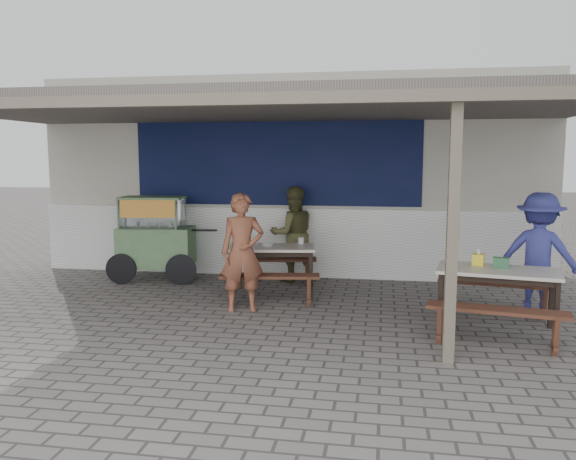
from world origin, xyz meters
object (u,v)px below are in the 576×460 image
(table_right, at_px, (497,276))
(bench_right_street, at_px, (496,318))
(vendor_cart, at_px, (155,235))
(patron_street_side, at_px, (242,252))
(table_left, at_px, (272,251))
(bench_left_street, at_px, (270,283))
(condiment_jar, at_px, (301,241))
(patron_wall_side, at_px, (293,234))
(patron_right_table, at_px, (539,254))
(condiment_bowl, at_px, (267,245))
(bench_left_wall, at_px, (273,265))
(bench_right_wall, at_px, (496,290))
(tissue_box, at_px, (478,260))
(donation_box, at_px, (501,263))

(table_right, distance_m, bench_right_street, 0.78)
(table_right, bearing_deg, vendor_cart, 169.50)
(patron_street_side, bearing_deg, table_left, 59.51)
(bench_left_street, xyz_separation_m, condiment_jar, (0.30, 0.96, 0.46))
(patron_street_side, xyz_separation_m, patron_wall_side, (0.37, 1.97, -0.00))
(table_right, distance_m, vendor_cart, 5.51)
(table_left, bearing_deg, bench_left_street, -90.00)
(table_left, bearing_deg, patron_right_table, -16.09)
(patron_right_table, relative_size, condiment_bowl, 8.69)
(bench_left_wall, relative_size, patron_wall_side, 0.89)
(bench_left_street, xyz_separation_m, patron_wall_side, (0.06, 1.70, 0.46))
(bench_left_wall, height_order, table_right, table_right)
(bench_right_wall, height_order, patron_wall_side, patron_wall_side)
(condiment_bowl, bearing_deg, bench_left_street, -75.45)
(patron_wall_side, bearing_deg, bench_left_street, 65.74)
(bench_right_wall, relative_size, patron_wall_side, 0.94)
(bench_right_wall, bearing_deg, bench_left_street, -168.42)
(tissue_box, bearing_deg, vendor_cart, 160.75)
(bench_left_street, height_order, patron_right_table, patron_right_table)
(bench_right_wall, bearing_deg, patron_wall_side, 161.65)
(table_left, xyz_separation_m, patron_right_table, (3.67, -0.47, 0.14))
(bench_right_street, relative_size, patron_right_table, 0.93)
(condiment_bowl, bearing_deg, bench_right_street, -33.55)
(bench_left_street, height_order, bench_right_wall, same)
(patron_right_table, distance_m, tissue_box, 1.03)
(tissue_box, xyz_separation_m, donation_box, (0.24, -0.14, -0.01))
(bench_right_wall, xyz_separation_m, vendor_cart, (-5.28, 1.27, 0.44))
(bench_left_street, relative_size, bench_right_street, 0.94)
(patron_street_side, distance_m, tissue_box, 3.04)
(bench_left_street, xyz_separation_m, patron_street_side, (-0.32, -0.27, 0.47))
(table_left, distance_m, tissue_box, 3.01)
(table_left, height_order, patron_right_table, patron_right_table)
(tissue_box, bearing_deg, bench_right_wall, 55.74)
(bench_left_wall, xyz_separation_m, bench_right_street, (2.98, -2.62, 0.00))
(bench_right_street, distance_m, patron_street_side, 3.31)
(bench_left_street, distance_m, patron_wall_side, 1.76)
(bench_left_wall, bearing_deg, patron_wall_side, 48.67)
(tissue_box, height_order, donation_box, tissue_box)
(bench_left_street, relative_size, vendor_cart, 0.81)
(table_left, height_order, bench_right_street, table_left)
(bench_left_wall, xyz_separation_m, condiment_bowl, (0.04, -0.67, 0.44))
(vendor_cart, xyz_separation_m, patron_wall_side, (2.30, 0.36, 0.02))
(table_left, relative_size, patron_street_side, 0.87)
(bench_right_street, relative_size, patron_street_side, 0.94)
(table_left, height_order, patron_street_side, patron_street_side)
(table_right, height_order, donation_box, donation_box)
(bench_left_wall, height_order, condiment_bowl, condiment_bowl)
(patron_wall_side, bearing_deg, patron_street_side, 56.89)
(table_left, xyz_separation_m, patron_street_side, (-0.22, -0.92, 0.13))
(vendor_cart, bearing_deg, bench_right_wall, -19.71)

